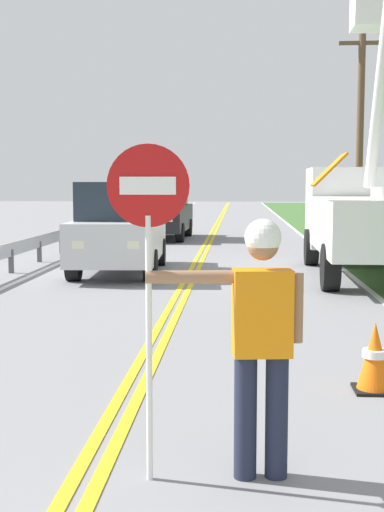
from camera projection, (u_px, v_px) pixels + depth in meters
The scene contains 12 objects.
centerline_yellow_left at pixel (200, 253), 20.62m from camera, with size 0.11×110.00×0.01m, color yellow.
centerline_yellow_right at pixel (206, 253), 20.61m from camera, with size 0.11×110.00×0.01m, color yellow.
edge_line_right at pixel (324, 254), 20.38m from camera, with size 0.12×110.00×0.01m, color silver.
edge_line_left at pixel (84, 252), 20.85m from camera, with size 0.12×110.00×0.01m, color silver.
flagger_worker at pixel (260, 332), 4.77m from camera, with size 1.08×0.28×1.83m.
stop_sign_paddle at pixel (148, 236), 4.66m from camera, with size 0.56×0.04×2.33m.
utility_bucket_truck at pixel (365, 212), 15.60m from camera, with size 2.78×6.85×6.15m.
oncoming_suv_nearest at pixel (120, 227), 16.01m from camera, with size 2.08×4.68×2.10m.
oncoming_suv_second at pixel (162, 211), 25.81m from camera, with size 2.02×4.66×2.10m.
utility_pole_mid at pixel (360, 128), 27.12m from camera, with size 1.80×0.28×8.11m.
traffic_cone_lead at pixel (375, 358), 6.86m from camera, with size 0.40×0.40×0.70m.
guardrail_left_shoulder at pixel (26, 246), 17.09m from camera, with size 0.10×32.00×0.71m.
Camera 1 is at (1.05, -0.49, 2.06)m, focal length 48.44 mm.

